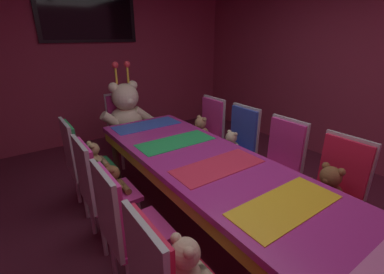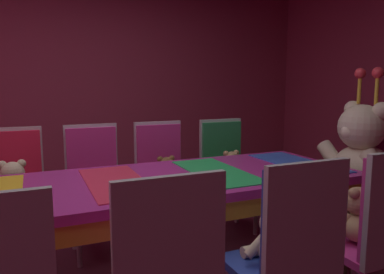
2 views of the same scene
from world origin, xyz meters
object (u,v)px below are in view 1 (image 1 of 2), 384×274
(chair_right_1, at_px, (338,182))
(chair_right_3, at_px, (240,139))
(chair_left_3, at_px, (96,184))
(teddy_right_3, at_px, (231,144))
(throne_chair, at_px, (123,121))
(chair_right_2, at_px, (281,157))
(king_teddy_bear, at_px, (127,112))
(chair_left_4, at_px, (79,158))
(banquet_table, at_px, (218,176))
(chair_left_2, at_px, (121,220))
(chair_right_4, at_px, (209,127))
(teddy_right_4, at_px, (200,130))
(teddy_left_3, at_px, (113,181))
(teddy_left_1, at_px, (186,267))
(teddy_right_1, at_px, (328,187))
(wall_tv, at_px, (88,13))
(teddy_left_4, at_px, (94,156))

(chair_right_1, bearing_deg, chair_right_3, -91.19)
(chair_left_3, height_order, teddy_right_3, chair_left_3)
(chair_right_3, bearing_deg, throne_chair, -60.49)
(chair_right_2, xyz_separation_m, king_teddy_bear, (-0.83, 1.89, 0.17))
(chair_left_4, bearing_deg, banquet_table, -54.57)
(king_teddy_bear, bearing_deg, chair_left_2, -23.92)
(chair_left_4, height_order, chair_right_4, same)
(chair_left_4, xyz_separation_m, chair_right_3, (1.65, -0.57, 0.00))
(teddy_right_4, distance_m, king_teddy_bear, 1.02)
(teddy_left_3, height_order, king_teddy_bear, king_teddy_bear)
(teddy_left_1, height_order, chair_right_1, chair_right_1)
(teddy_right_1, bearing_deg, chair_right_4, -95.25)
(chair_left_3, height_order, wall_tv, wall_tv)
(wall_tv, bearing_deg, throne_chair, -90.00)
(teddy_left_4, distance_m, chair_right_1, 2.28)
(teddy_left_1, distance_m, teddy_left_3, 1.11)
(chair_left_2, height_order, chair_left_4, same)
(teddy_right_1, height_order, king_teddy_bear, king_teddy_bear)
(king_teddy_bear, bearing_deg, chair_right_3, 32.67)
(chair_right_1, relative_size, chair_right_2, 1.00)
(wall_tv, bearing_deg, chair_left_2, -105.05)
(chair_left_4, distance_m, wall_tv, 2.57)
(chair_left_4, xyz_separation_m, chair_right_4, (1.64, -0.01, 0.00))
(throne_chair, bearing_deg, teddy_left_1, -14.83)
(chair_left_3, height_order, teddy_right_4, chair_left_3)
(chair_right_2, bearing_deg, teddy_left_1, 20.12)
(teddy_right_1, bearing_deg, wall_tv, -79.79)
(king_teddy_bear, bearing_deg, throne_chair, 180.00)
(banquet_table, xyz_separation_m, chair_left_4, (-0.82, 1.15, -0.06))
(chair_left_3, height_order, chair_right_1, same)
(banquet_table, relative_size, teddy_left_1, 8.91)
(chair_left_4, bearing_deg, teddy_left_3, -77.72)
(teddy_left_3, height_order, wall_tv, wall_tv)
(chair_right_1, distance_m, chair_right_3, 1.16)
(chair_left_2, distance_m, wall_tv, 3.53)
(teddy_left_4, distance_m, chair_right_3, 1.61)
(chair_right_1, height_order, wall_tv, wall_tv)
(chair_left_2, relative_size, chair_right_4, 1.00)
(chair_right_1, height_order, chair_right_2, same)
(chair_left_4, distance_m, throne_chair, 1.22)
(king_teddy_bear, bearing_deg, teddy_left_4, -42.57)
(chair_right_1, bearing_deg, teddy_right_3, -84.16)
(chair_right_4, xyz_separation_m, wall_tv, (-0.82, 1.97, 1.45))
(chair_left_3, distance_m, chair_right_2, 1.75)
(teddy_left_3, relative_size, teddy_right_1, 0.81)
(teddy_right_3, bearing_deg, banquet_table, 40.10)
(banquet_table, height_order, chair_left_3, chair_left_3)
(teddy_left_3, bearing_deg, chair_left_3, -180.00)
(chair_left_4, relative_size, chair_right_1, 1.00)
(chair_left_2, height_order, chair_right_3, same)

